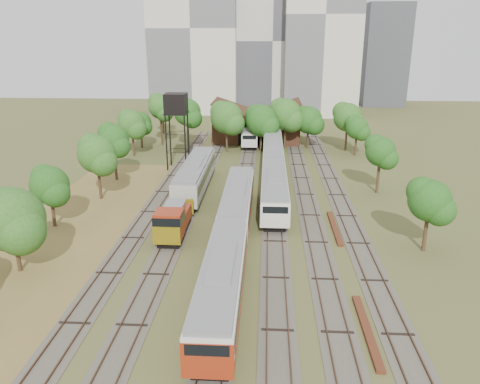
# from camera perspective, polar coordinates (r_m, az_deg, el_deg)

# --- Properties ---
(ground) EXTENTS (240.00, 240.00, 0.00)m
(ground) POSITION_cam_1_polar(r_m,az_deg,el_deg) (36.45, 1.26, -12.79)
(ground) COLOR #475123
(ground) RESTS_ON ground
(dry_grass_patch) EXTENTS (14.00, 60.00, 0.04)m
(dry_grass_patch) POSITION_cam_1_polar(r_m,az_deg,el_deg) (47.46, -20.75, -6.30)
(dry_grass_patch) COLOR brown
(dry_grass_patch) RESTS_ON ground
(tracks) EXTENTS (24.60, 80.00, 0.19)m
(tracks) POSITION_cam_1_polar(r_m,az_deg,el_deg) (59.28, 1.53, -0.18)
(tracks) COLOR #4C473D
(tracks) RESTS_ON ground
(railcar_red_set) EXTENTS (2.99, 34.58, 3.69)m
(railcar_red_set) POSITION_cam_1_polar(r_m,az_deg,el_deg) (42.10, -1.08, -5.32)
(railcar_red_set) COLOR black
(railcar_red_set) RESTS_ON ground
(railcar_green_set) EXTENTS (3.02, 52.08, 3.73)m
(railcar_green_set) POSITION_cam_1_polar(r_m,az_deg,el_deg) (71.16, 4.05, 4.56)
(railcar_green_set) COLOR black
(railcar_green_set) RESTS_ON ground
(railcar_rear) EXTENTS (2.80, 16.08, 3.45)m
(railcar_rear) POSITION_cam_1_polar(r_m,az_deg,el_deg) (88.83, 1.35, 7.27)
(railcar_rear) COLOR black
(railcar_rear) RESTS_ON ground
(shunter_locomotive) EXTENTS (2.61, 8.10, 3.41)m
(shunter_locomotive) POSITION_cam_1_polar(r_m,az_deg,el_deg) (46.35, -8.16, -3.67)
(shunter_locomotive) COLOR black
(shunter_locomotive) RESTS_ON ground
(old_grey_coach) EXTENTS (3.10, 18.00, 3.84)m
(old_grey_coach) POSITION_cam_1_polar(r_m,az_deg,el_deg) (60.03, -5.45, 2.04)
(old_grey_coach) COLOR black
(old_grey_coach) RESTS_ON ground
(water_tower) EXTENTS (3.23, 3.23, 11.19)m
(water_tower) POSITION_cam_1_polar(r_m,az_deg,el_deg) (69.69, -7.81, 10.39)
(water_tower) COLOR black
(water_tower) RESTS_ON ground
(rail_pile_near) EXTENTS (0.56, 8.40, 0.28)m
(rail_pile_near) POSITION_cam_1_polar(r_m,az_deg,el_deg) (33.83, 15.22, -15.95)
(rail_pile_near) COLOR #5D2E1A
(rail_pile_near) RESTS_ON ground
(rail_pile_far) EXTENTS (0.55, 8.77, 0.28)m
(rail_pile_far) POSITION_cam_1_polar(r_m,az_deg,el_deg) (49.43, 11.46, -4.28)
(rail_pile_far) COLOR #5D2E1A
(rail_pile_far) RESTS_ON ground
(maintenance_shed) EXTENTS (16.45, 11.55, 7.58)m
(maintenance_shed) POSITION_cam_1_polar(r_m,az_deg,el_deg) (90.61, 2.04, 8.18)
(maintenance_shed) COLOR #371F14
(maintenance_shed) RESTS_ON ground
(tree_band_left) EXTENTS (6.79, 73.69, 7.93)m
(tree_band_left) POSITION_cam_1_polar(r_m,az_deg,el_deg) (59.84, -17.78, 4.20)
(tree_band_left) COLOR #382616
(tree_band_left) RESTS_ON ground
(tree_band_far) EXTENTS (37.62, 9.75, 9.02)m
(tree_band_far) POSITION_cam_1_polar(r_m,az_deg,el_deg) (82.07, 2.45, 9.20)
(tree_band_far) COLOR #382616
(tree_band_far) RESTS_ON ground
(tree_band_right) EXTENTS (4.46, 40.91, 7.25)m
(tree_band_right) POSITION_cam_1_polar(r_m,az_deg,el_deg) (61.43, 17.03, 4.45)
(tree_band_right) COLOR #382616
(tree_band_right) RESTS_ON ground
(tower_left) EXTENTS (22.00, 16.00, 42.00)m
(tower_left) POSITION_cam_1_polar(r_m,az_deg,el_deg) (127.65, -5.52, 19.20)
(tower_left) COLOR beige
(tower_left) RESTS_ON ground
(tower_centre) EXTENTS (20.00, 18.00, 36.00)m
(tower_centre) POSITION_cam_1_polar(r_m,az_deg,el_deg) (131.20, 3.97, 17.90)
(tower_centre) COLOR beige
(tower_centre) RESTS_ON ground
(tower_right) EXTENTS (18.00, 16.00, 48.00)m
(tower_right) POSITION_cam_1_polar(r_m,az_deg,el_deg) (123.98, 9.99, 20.44)
(tower_right) COLOR beige
(tower_right) RESTS_ON ground
(tower_far_right) EXTENTS (12.00, 12.00, 28.00)m
(tower_far_right) POSITION_cam_1_polar(r_m,az_deg,el_deg) (145.07, 17.15, 15.63)
(tower_far_right) COLOR #44474C
(tower_far_right) RESTS_ON ground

